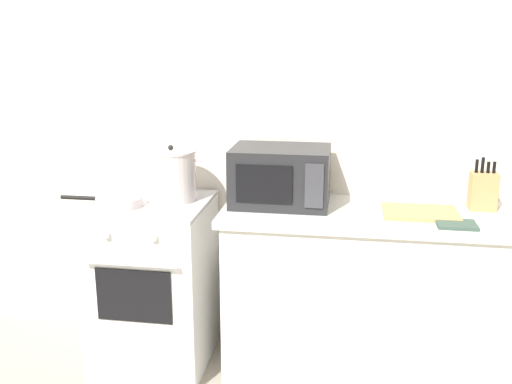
% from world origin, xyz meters
% --- Properties ---
extents(back_wall, '(4.40, 0.10, 2.50)m').
position_xyz_m(back_wall, '(0.30, 0.97, 1.25)').
color(back_wall, silver).
rests_on(back_wall, ground_plane).
extents(lower_cabinet_right, '(1.64, 0.56, 0.88)m').
position_xyz_m(lower_cabinet_right, '(0.90, 0.62, 0.44)').
color(lower_cabinet_right, white).
rests_on(lower_cabinet_right, ground_plane).
extents(countertop_right, '(1.70, 0.60, 0.04)m').
position_xyz_m(countertop_right, '(0.90, 0.62, 0.90)').
color(countertop_right, beige).
rests_on(countertop_right, lower_cabinet_right).
extents(stove, '(0.60, 0.64, 0.92)m').
position_xyz_m(stove, '(-0.35, 0.60, 0.46)').
color(stove, white).
rests_on(stove, ground_plane).
extents(stock_pot, '(0.35, 0.27, 0.30)m').
position_xyz_m(stock_pot, '(-0.25, 0.67, 1.06)').
color(stock_pot, silver).
rests_on(stock_pot, stove).
extents(frying_pan, '(0.44, 0.24, 0.05)m').
position_xyz_m(frying_pan, '(-0.49, 0.50, 0.95)').
color(frying_pan, silver).
rests_on(frying_pan, stove).
extents(microwave, '(0.50, 0.37, 0.30)m').
position_xyz_m(microwave, '(0.33, 0.68, 1.07)').
color(microwave, '#232326').
rests_on(microwave, countertop_right).
extents(cutting_board, '(0.36, 0.26, 0.02)m').
position_xyz_m(cutting_board, '(1.04, 0.60, 0.93)').
color(cutting_board, tan).
rests_on(cutting_board, countertop_right).
extents(knife_block, '(0.13, 0.10, 0.27)m').
position_xyz_m(knife_block, '(1.35, 0.74, 1.02)').
color(knife_block, tan).
rests_on(knife_block, countertop_right).
extents(oven_mitt, '(0.18, 0.14, 0.02)m').
position_xyz_m(oven_mitt, '(1.18, 0.44, 0.93)').
color(oven_mitt, '#384C42').
rests_on(oven_mitt, countertop_right).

